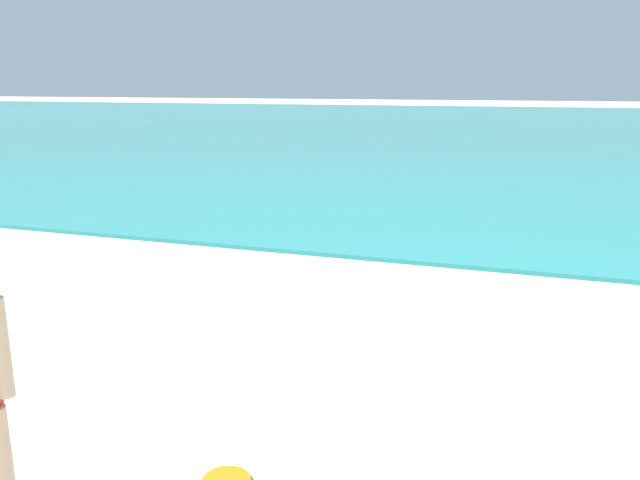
% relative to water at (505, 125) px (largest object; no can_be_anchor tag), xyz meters
% --- Properties ---
extents(water, '(160.00, 60.00, 0.06)m').
position_rel_water_xyz_m(water, '(0.00, 0.00, 0.00)').
color(water, teal).
rests_on(water, ground).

